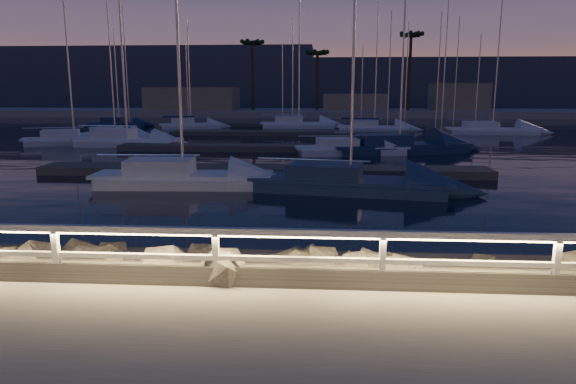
% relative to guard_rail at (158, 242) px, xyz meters
% --- Properties ---
extents(ground, '(400.00, 400.00, 0.00)m').
position_rel_guard_rail_xyz_m(ground, '(0.07, 0.00, -0.77)').
color(ground, '#B0AA9E').
rests_on(ground, ground).
extents(harbor_water, '(400.00, 440.00, 0.60)m').
position_rel_guard_rail_xyz_m(harbor_water, '(0.07, 31.22, -1.74)').
color(harbor_water, black).
rests_on(harbor_water, ground).
extents(guard_rail, '(44.11, 0.12, 1.06)m').
position_rel_guard_rail_xyz_m(guard_rail, '(0.00, 0.00, 0.00)').
color(guard_rail, silver).
rests_on(guard_rail, ground).
extents(floating_docks, '(22.00, 36.00, 0.40)m').
position_rel_guard_rail_xyz_m(floating_docks, '(0.07, 32.50, -1.17)').
color(floating_docks, '#625B51').
rests_on(floating_docks, ground).
extents(far_shore, '(160.00, 14.00, 5.20)m').
position_rel_guard_rail_xyz_m(far_shore, '(-0.06, 74.05, -0.48)').
color(far_shore, '#B0AA9E').
rests_on(far_shore, ground).
extents(palm_left, '(3.00, 3.00, 11.20)m').
position_rel_guard_rail_xyz_m(palm_left, '(-7.93, 72.00, 9.36)').
color(palm_left, '#43341F').
rests_on(palm_left, ground).
extents(palm_center, '(3.00, 3.00, 9.70)m').
position_rel_guard_rail_xyz_m(palm_center, '(2.07, 73.00, 8.01)').
color(palm_center, '#43341F').
rests_on(palm_center, ground).
extents(palm_right, '(3.00, 3.00, 12.20)m').
position_rel_guard_rail_xyz_m(palm_right, '(16.07, 72.00, 10.26)').
color(palm_right, '#43341F').
rests_on(palm_right, ground).
extents(distant_hills, '(230.00, 37.50, 18.00)m').
position_rel_guard_rail_xyz_m(distant_hills, '(-22.06, 133.69, 3.96)').
color(distant_hills, '#353D52').
rests_on(distant_hills, ground).
extents(sailboat_b, '(7.74, 2.66, 13.01)m').
position_rel_guard_rail_xyz_m(sailboat_b, '(-3.20, 12.66, -0.94)').
color(sailboat_b, white).
rests_on(sailboat_b, ground).
extents(sailboat_c, '(7.45, 3.24, 12.25)m').
position_rel_guard_rail_xyz_m(sailboat_c, '(4.67, 24.37, -0.98)').
color(sailboat_c, white).
rests_on(sailboat_c, ground).
extents(sailboat_d, '(8.43, 3.79, 13.79)m').
position_rel_guard_rail_xyz_m(sailboat_d, '(3.92, 12.04, -0.96)').
color(sailboat_d, navy).
rests_on(sailboat_d, ground).
extents(sailboat_e, '(8.00, 2.94, 13.44)m').
position_rel_guard_rail_xyz_m(sailboat_e, '(-11.54, 28.07, -0.90)').
color(sailboat_e, white).
rests_on(sailboat_e, ground).
extents(sailboat_f, '(7.55, 4.67, 12.50)m').
position_rel_guard_rail_xyz_m(sailboat_f, '(-16.12, 29.15, -0.95)').
color(sailboat_f, white).
rests_on(sailboat_f, ground).
extents(sailboat_h, '(9.76, 5.41, 15.93)m').
position_rel_guard_rail_xyz_m(sailboat_h, '(7.83, 25.45, -0.92)').
color(sailboat_h, navy).
rests_on(sailboat_h, ground).
extents(sailboat_i, '(6.88, 3.91, 11.38)m').
position_rel_guard_rail_xyz_m(sailboat_i, '(-11.34, 45.89, -0.95)').
color(sailboat_i, white).
rests_on(sailboat_i, ground).
extents(sailboat_j, '(6.75, 3.38, 11.09)m').
position_rel_guard_rail_xyz_m(sailboat_j, '(-14.56, 33.36, -0.98)').
color(sailboat_j, white).
rests_on(sailboat_j, ground).
extents(sailboat_k, '(7.69, 3.15, 12.68)m').
position_rel_guard_rail_xyz_m(sailboat_k, '(8.02, 43.86, -0.97)').
color(sailboat_k, white).
rests_on(sailboat_k, ground).
extents(sailboat_l, '(8.67, 3.14, 14.39)m').
position_rel_guard_rail_xyz_m(sailboat_l, '(18.79, 41.07, -0.95)').
color(sailboat_l, white).
rests_on(sailboat_l, ground).
extents(sailboat_m, '(6.45, 2.72, 10.71)m').
position_rel_guard_rail_xyz_m(sailboat_m, '(-20.10, 48.06, -0.97)').
color(sailboat_m, navy).
rests_on(sailboat_m, ground).
extents(sailboat_n, '(8.41, 2.75, 14.19)m').
position_rel_guard_rail_xyz_m(sailboat_n, '(0.17, 47.61, -0.91)').
color(sailboat_n, white).
rests_on(sailboat_n, ground).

